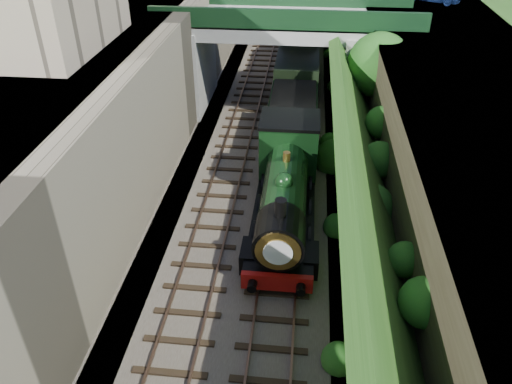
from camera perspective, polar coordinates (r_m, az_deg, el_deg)
trackbed at (r=31.28m, az=2.01°, el=6.81°), size 10.00×90.00×0.20m
retaining_wall at (r=30.76m, az=-8.40°, el=12.90°), size 1.00×90.00×7.00m
street_plateau_left at (r=31.78m, az=-14.70°, el=12.86°), size 6.00×90.00×7.00m
street_plateau_right at (r=30.95m, az=20.27°, el=10.59°), size 8.00×90.00×6.25m
embankment_slope at (r=27.26m, az=12.07°, el=7.88°), size 4.49×90.00×6.36m
track_left at (r=31.39m, az=-1.65°, el=7.22°), size 2.50×90.00×0.20m
track_right at (r=31.16m, az=4.23°, el=6.93°), size 2.50×90.00×0.20m
road_bridge at (r=33.47m, az=4.37°, el=15.88°), size 16.00×6.40×7.25m
building_near at (r=25.22m, az=-22.22°, el=19.52°), size 4.00×8.00×4.00m
tree at (r=29.40m, az=14.04°, el=13.70°), size 3.60×3.80×6.60m
locomotive at (r=22.31m, az=3.36°, el=0.26°), size 3.10×10.22×3.83m
tender at (r=28.88m, az=4.18°, el=7.73°), size 2.70×6.00×3.05m
coach_front at (r=40.49m, az=5.04°, el=15.93°), size 2.90×18.00×3.70m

